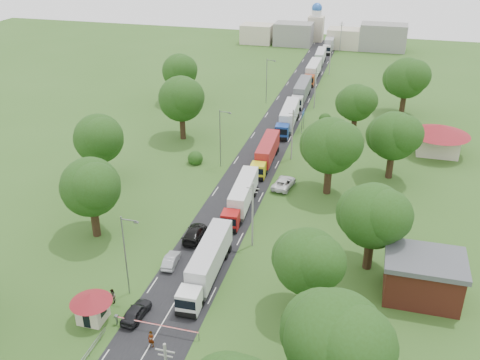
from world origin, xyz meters
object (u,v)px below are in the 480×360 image
(boom_barrier, at_px, (144,323))
(car_lane_mid, at_px, (171,260))
(truck_0, at_px, (207,263))
(pedestrian_near, at_px, (151,339))
(guard_booth, at_px, (91,303))
(car_lane_front, at_px, (136,312))
(info_sign, at_px, (303,116))

(boom_barrier, xyz_separation_m, car_lane_mid, (-1.62, 11.32, -0.22))
(truck_0, xyz_separation_m, pedestrian_near, (-1.84, -12.07, -1.21))
(guard_booth, relative_size, car_lane_front, 0.99)
(car_lane_mid, bearing_deg, boom_barrier, 92.86)
(guard_booth, distance_m, pedestrian_near, 7.84)
(info_sign, bearing_deg, truck_0, -93.54)
(boom_barrier, bearing_deg, guard_booth, -179.99)
(truck_0, height_order, pedestrian_near, truck_0)
(guard_booth, bearing_deg, truck_0, 47.19)
(truck_0, relative_size, car_lane_mid, 3.59)
(info_sign, bearing_deg, guard_booth, -101.68)
(boom_barrier, height_order, info_sign, info_sign)
(guard_booth, height_order, truck_0, truck_0)
(boom_barrier, xyz_separation_m, guard_booth, (-5.84, -0.00, 1.27))
(guard_booth, relative_size, truck_0, 0.30)
(boom_barrier, relative_size, pedestrian_near, 4.99)
(boom_barrier, height_order, car_lane_mid, car_lane_mid)
(boom_barrier, distance_m, car_lane_mid, 11.44)
(boom_barrier, xyz_separation_m, car_lane_front, (-1.64, 1.50, -0.13))
(info_sign, distance_m, pedestrian_near, 62.25)
(car_lane_mid, bearing_deg, truck_0, 160.65)
(guard_booth, distance_m, info_sign, 61.27)
(pedestrian_near, bearing_deg, info_sign, 87.37)
(guard_booth, bearing_deg, boom_barrier, 0.01)
(boom_barrier, xyz_separation_m, truck_0, (3.46, 10.05, 1.24))
(boom_barrier, relative_size, car_lane_front, 2.07)
(guard_booth, bearing_deg, info_sign, 78.32)
(guard_booth, xyz_separation_m, truck_0, (9.31, 10.05, -0.03))
(guard_booth, distance_m, car_lane_mid, 12.18)
(boom_barrier, distance_m, guard_booth, 5.98)
(info_sign, xyz_separation_m, car_lane_front, (-8.20, -58.50, -2.24))
(info_sign, distance_m, truck_0, 50.06)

